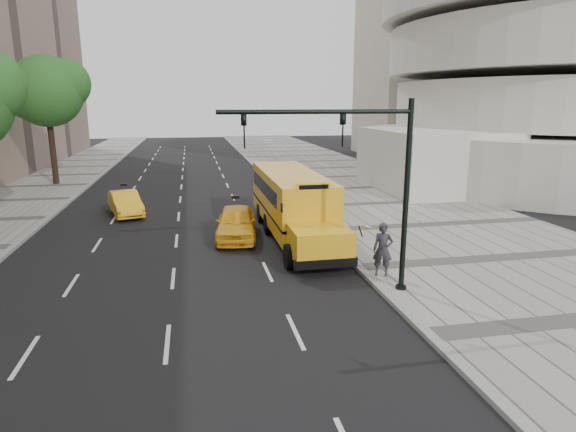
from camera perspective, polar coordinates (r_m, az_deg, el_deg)
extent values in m
plane|color=black|center=(22.99, -10.59, -2.76)|extent=(140.00, 140.00, 0.00)
cube|color=gray|center=(25.98, 16.89, -1.08)|extent=(12.00, 140.00, 0.15)
cube|color=gray|center=(23.78, 4.01, -1.84)|extent=(0.30, 140.00, 0.15)
cube|color=gray|center=(24.28, -29.85, -3.30)|extent=(0.30, 140.00, 0.15)
cylinder|color=silver|center=(47.24, 28.56, 6.50)|extent=(32.00, 32.00, 4.00)
cylinder|color=silver|center=(47.05, 29.12, 11.45)|extent=(26.00, 26.00, 3.60)
cylinder|color=silver|center=(47.22, 29.71, 16.52)|extent=(27.60, 27.60, 3.60)
cube|color=beige|center=(63.78, 16.35, 22.93)|extent=(14.00, 12.00, 35.00)
cube|color=silver|center=(36.63, 16.73, 6.35)|extent=(8.00, 10.00, 4.40)
cylinder|color=black|center=(41.12, -26.16, 7.60)|extent=(0.44, 0.44, 6.31)
sphere|color=#21561C|center=(41.01, -26.73, 13.07)|extent=(5.25, 5.25, 5.25)
sphere|color=#21561C|center=(41.01, -24.89, 14.10)|extent=(3.68, 3.68, 3.68)
sphere|color=#21561C|center=(40.90, -28.27, 12.35)|extent=(3.42, 3.42, 3.42)
cube|color=yellow|center=(23.38, 0.30, 2.22)|extent=(2.50, 9.00, 2.45)
cube|color=yellow|center=(18.34, 3.78, -3.10)|extent=(2.20, 2.00, 1.10)
cube|color=black|center=(17.70, 4.49, -5.59)|extent=(2.38, 0.25, 0.35)
cube|color=black|center=(23.49, 0.30, 0.96)|extent=(2.52, 9.00, 0.12)
cube|color=black|center=(19.05, 3.00, 1.10)|extent=(2.05, 0.10, 0.90)
cube|color=black|center=(23.78, 0.06, 3.57)|extent=(2.52, 7.50, 0.70)
cube|color=yellow|center=(18.89, 3.04, 3.47)|extent=(1.40, 0.12, 0.28)
ellipsoid|color=silver|center=(17.31, 9.89, -1.52)|extent=(0.32, 0.32, 0.14)
cylinder|color=black|center=(17.47, 8.87, -2.02)|extent=(0.36, 0.47, 0.58)
cylinder|color=black|center=(18.55, 0.12, -4.82)|extent=(0.30, 1.00, 1.00)
cylinder|color=black|center=(19.10, 6.80, -4.37)|extent=(0.30, 1.00, 1.00)
cylinder|color=black|center=(23.47, -2.41, -0.95)|extent=(0.30, 1.00, 1.00)
cylinder|color=black|center=(23.91, 2.95, -0.69)|extent=(0.30, 1.00, 1.00)
cylinder|color=black|center=(25.87, -3.27, 0.39)|extent=(0.30, 1.00, 1.00)
cylinder|color=black|center=(26.27, 1.61, 0.60)|extent=(0.30, 1.00, 1.00)
imported|color=yellow|center=(22.72, -6.18, -0.79)|extent=(2.35, 4.71, 1.54)
imported|color=yellow|center=(28.89, -18.71, 1.43)|extent=(2.51, 4.36, 1.36)
imported|color=#2F2C34|center=(17.63, 11.18, -3.93)|extent=(0.84, 0.71, 1.95)
cylinder|color=black|center=(16.00, 13.80, 1.86)|extent=(0.18, 0.18, 6.40)
cylinder|color=black|center=(16.86, 13.22, -8.44)|extent=(0.36, 0.36, 0.25)
cylinder|color=black|center=(14.67, 3.49, 12.23)|extent=(6.00, 0.14, 0.14)
imported|color=black|center=(14.92, 6.48, 10.08)|extent=(0.16, 0.20, 1.00)
imported|color=black|center=(14.29, -5.23, 9.97)|extent=(0.16, 0.20, 1.00)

